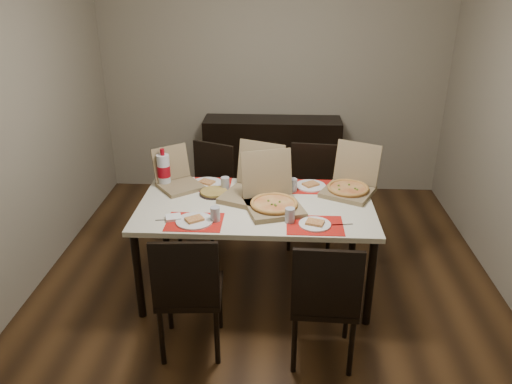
% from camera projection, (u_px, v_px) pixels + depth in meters
% --- Properties ---
extents(ground, '(3.80, 4.00, 0.02)m').
position_uv_depth(ground, '(267.00, 283.00, 4.20)').
color(ground, '#462C15').
rests_on(ground, ground).
extents(room_walls, '(3.84, 4.02, 2.62)m').
position_uv_depth(room_walls, '(270.00, 63.00, 3.87)').
color(room_walls, gray).
rests_on(room_walls, ground).
extents(sideboard, '(1.50, 0.40, 0.90)m').
position_uv_depth(sideboard, '(272.00, 158.00, 5.63)').
color(sideboard, black).
rests_on(sideboard, ground).
extents(dining_table, '(1.80, 1.00, 0.75)m').
position_uv_depth(dining_table, '(256.00, 212.00, 3.87)').
color(dining_table, beige).
rests_on(dining_table, ground).
extents(chair_near_left, '(0.45, 0.45, 0.93)m').
position_uv_depth(chair_near_left, '(189.00, 290.00, 3.22)').
color(chair_near_left, black).
rests_on(chair_near_left, ground).
extents(chair_near_right, '(0.44, 0.44, 0.93)m').
position_uv_depth(chair_near_right, '(325.00, 298.00, 3.14)').
color(chair_near_right, black).
rests_on(chair_near_right, ground).
extents(chair_far_left, '(0.55, 0.55, 0.93)m').
position_uv_depth(chair_far_left, '(208.00, 189.00, 4.69)').
color(chair_far_left, black).
rests_on(chair_far_left, ground).
extents(chair_far_right, '(0.46, 0.46, 0.93)m').
position_uv_depth(chair_far_right, '(312.00, 190.00, 4.66)').
color(chair_far_right, black).
rests_on(chair_far_right, ground).
extents(setting_near_left, '(0.49, 0.30, 0.11)m').
position_uv_depth(setting_near_left, '(197.00, 219.00, 3.56)').
color(setting_near_left, red).
rests_on(setting_near_left, dining_table).
extents(setting_near_right, '(0.48, 0.30, 0.11)m').
position_uv_depth(setting_near_right, '(308.00, 222.00, 3.52)').
color(setting_near_right, red).
rests_on(setting_near_right, dining_table).
extents(setting_far_left, '(0.45, 0.30, 0.11)m').
position_uv_depth(setting_far_left, '(209.00, 183.00, 4.15)').
color(setting_far_left, red).
rests_on(setting_far_left, dining_table).
extents(setting_far_right, '(0.48, 0.30, 0.11)m').
position_uv_depth(setting_far_right, '(306.00, 186.00, 4.11)').
color(setting_far_right, red).
rests_on(setting_far_right, dining_table).
extents(napkin_loose, '(0.15, 0.14, 0.02)m').
position_uv_depth(napkin_loose, '(255.00, 206.00, 3.79)').
color(napkin_loose, white).
rests_on(napkin_loose, dining_table).
extents(pizza_box_center, '(0.51, 0.54, 0.40)m').
position_uv_depth(pizza_box_center, '(273.00, 201.00, 3.75)').
color(pizza_box_center, olive).
rests_on(pizza_box_center, dining_table).
extents(pizza_box_right, '(0.51, 0.53, 0.37)m').
position_uv_depth(pizza_box_right, '(350.00, 186.00, 4.01)').
color(pizza_box_right, olive).
rests_on(pizza_box_right, dining_table).
extents(pizza_box_left, '(0.46, 0.47, 0.31)m').
position_uv_depth(pizza_box_left, '(178.00, 180.00, 4.12)').
color(pizza_box_left, olive).
rests_on(pizza_box_left, dining_table).
extents(pizza_box_extra, '(0.53, 0.56, 0.40)m').
position_uv_depth(pizza_box_extra, '(252.00, 189.00, 3.94)').
color(pizza_box_extra, olive).
rests_on(pizza_box_extra, dining_table).
extents(faina_plate, '(0.23, 0.23, 0.03)m').
position_uv_depth(faina_plate, '(214.00, 193.00, 4.00)').
color(faina_plate, black).
rests_on(faina_plate, dining_table).
extents(dip_bowl, '(0.12, 0.12, 0.03)m').
position_uv_depth(dip_bowl, '(276.00, 193.00, 3.99)').
color(dip_bowl, white).
rests_on(dip_bowl, dining_table).
extents(soda_bottle, '(0.11, 0.11, 0.32)m').
position_uv_depth(soda_bottle, '(164.00, 170.00, 4.11)').
color(soda_bottle, silver).
rests_on(soda_bottle, dining_table).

